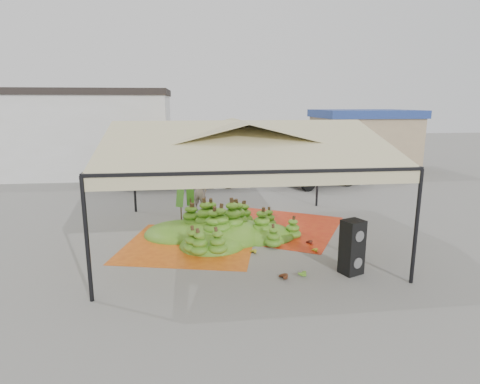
{
  "coord_description": "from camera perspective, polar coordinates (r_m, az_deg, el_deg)",
  "views": [
    {
      "loc": [
        -1.59,
        -13.03,
        4.57
      ],
      "look_at": [
        0.2,
        1.5,
        1.3
      ],
      "focal_mm": 30.0,
      "sensor_mm": 36.0,
      "label": 1
    }
  ],
  "objects": [
    {
      "name": "building_tan",
      "position": [
        28.61,
        17.04,
        7.04
      ],
      "size": [
        6.3,
        5.3,
        4.1
      ],
      "color": "tan",
      "rests_on": "ground"
    },
    {
      "name": "speaker_stack",
      "position": [
        11.35,
        15.65,
        -7.55
      ],
      "size": [
        0.69,
        0.65,
        1.51
      ],
      "rotation": [
        0.0,
        0.0,
        0.39
      ],
      "color": "black",
      "rests_on": "ground"
    },
    {
      "name": "hand_yellow_b",
      "position": [
        12.52,
        1.66,
        -8.39
      ],
      "size": [
        0.49,
        0.44,
        0.18
      ],
      "primitive_type": "ellipsoid",
      "rotation": [
        0.0,
        0.0,
        0.33
      ],
      "color": "gold",
      "rests_on": "ground"
    },
    {
      "name": "hand_yellow_a",
      "position": [
        12.85,
        10.32,
        -8.04
      ],
      "size": [
        0.4,
        0.33,
        0.17
      ],
      "primitive_type": "ellipsoid",
      "rotation": [
        0.0,
        0.0,
        0.04
      ],
      "color": "gold",
      "rests_on": "ground"
    },
    {
      "name": "vendor",
      "position": [
        17.24,
        -5.84,
        0.22
      ],
      "size": [
        0.76,
        0.63,
        1.8
      ],
      "primitive_type": "imported",
      "rotation": [
        0.0,
        0.0,
        2.78
      ],
      "color": "gray",
      "rests_on": "ground"
    },
    {
      "name": "building_white",
      "position": [
        28.37,
        -24.49,
        7.72
      ],
      "size": [
        14.3,
        6.3,
        5.4
      ],
      "color": "silver",
      "rests_on": "ground"
    },
    {
      "name": "canopy_tent",
      "position": [
        13.19,
        -0.06,
        7.06
      ],
      "size": [
        8.1,
        8.1,
        4.0
      ],
      "color": "black",
      "rests_on": "ground"
    },
    {
      "name": "hanging_bunches",
      "position": [
        12.6,
        1.77,
        3.68
      ],
      "size": [
        4.74,
        0.24,
        0.2
      ],
      "color": "#537A19",
      "rests_on": "ground"
    },
    {
      "name": "hand_red_b",
      "position": [
        13.48,
        9.55,
        -6.96
      ],
      "size": [
        0.46,
        0.39,
        0.2
      ],
      "primitive_type": "ellipsoid",
      "rotation": [
        0.0,
        0.0,
        0.07
      ],
      "color": "#542013",
      "rests_on": "ground"
    },
    {
      "name": "tarp_left",
      "position": [
        13.42,
        -7.16,
        -7.39
      ],
      "size": [
        4.95,
        4.81,
        0.01
      ],
      "primitive_type": "cube",
      "rotation": [
        0.0,
        0.0,
        -0.23
      ],
      "color": "orange",
      "rests_on": "ground"
    },
    {
      "name": "hand_green",
      "position": [
        11.16,
        8.48,
        -11.13
      ],
      "size": [
        0.61,
        0.59,
        0.21
      ],
      "primitive_type": "ellipsoid",
      "rotation": [
        0.0,
        0.0,
        -0.62
      ],
      "color": "#447F1A",
      "rests_on": "ground"
    },
    {
      "name": "truck_right",
      "position": [
        23.5,
        13.4,
        4.06
      ],
      "size": [
        6.11,
        3.89,
        1.99
      ],
      "rotation": [
        0.0,
        0.0,
        0.36
      ],
      "color": "#473017",
      "rests_on": "ground"
    },
    {
      "name": "truck_left",
      "position": [
        22.72,
        -7.4,
        4.86
      ],
      "size": [
        7.45,
        2.83,
        2.53
      ],
      "rotation": [
        0.0,
        0.0,
        -0.04
      ],
      "color": "#4E371A",
      "rests_on": "ground"
    },
    {
      "name": "banana_leaves",
      "position": [
        16.03,
        -7.98,
        -4.1
      ],
      "size": [
        0.96,
        1.36,
        3.7
      ],
      "primitive_type": null,
      "color": "#417C21",
      "rests_on": "ground"
    },
    {
      "name": "tarp_right",
      "position": [
        15.18,
        5.34,
        -4.96
      ],
      "size": [
        5.81,
        5.89,
        0.01
      ],
      "primitive_type": "cube",
      "rotation": [
        0.0,
        0.0,
        -0.52
      ],
      "color": "#D44213",
      "rests_on": "ground"
    },
    {
      "name": "banana_heap",
      "position": [
        13.99,
        -2.56,
        -3.97
      ],
      "size": [
        6.69,
        6.11,
        1.17
      ],
      "primitive_type": "ellipsoid",
      "rotation": [
        0.0,
        0.0,
        -0.36
      ],
      "color": "#367A19",
      "rests_on": "ground"
    },
    {
      "name": "hand_red_a",
      "position": [
        10.85,
        5.81,
        -11.76
      ],
      "size": [
        0.53,
        0.45,
        0.22
      ],
      "primitive_type": "ellipsoid",
      "rotation": [
        0.0,
        0.0,
        0.12
      ],
      "color": "#572A14",
      "rests_on": "ground"
    },
    {
      "name": "ground",
      "position": [
        13.9,
        -0.06,
        -6.6
      ],
      "size": [
        90.0,
        90.0,
        0.0
      ],
      "primitive_type": "plane",
      "color": "slate",
      "rests_on": "ground"
    }
  ]
}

